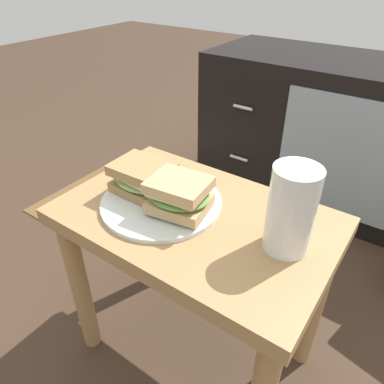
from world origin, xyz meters
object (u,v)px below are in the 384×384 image
at_px(tv_cabinet, 325,132).
at_px(sandwich_front, 143,178).
at_px(beer_glass, 291,212).
at_px(plate, 161,202).
at_px(sandwich_back, 179,195).

distance_m(tv_cabinet, sandwich_front, 0.99).
bearing_deg(beer_glass, plate, -173.92).
relative_size(tv_cabinet, beer_glass, 5.90).
bearing_deg(tv_cabinet, beer_glass, -77.87).
xyz_separation_m(tv_cabinet, plate, (-0.07, -0.96, 0.17)).
distance_m(sandwich_front, beer_glass, 0.32).
bearing_deg(sandwich_front, plate, -7.07).
xyz_separation_m(tv_cabinet, sandwich_back, (-0.01, -0.97, 0.22)).
distance_m(tv_cabinet, plate, 0.98).
height_order(plate, sandwich_back, sandwich_back).
distance_m(tv_cabinet, beer_glass, 0.99).
relative_size(sandwich_front, beer_glass, 0.84).
bearing_deg(sandwich_back, beer_glass, 9.37).
bearing_deg(beer_glass, tv_cabinet, 102.13).
bearing_deg(sandwich_front, beer_glass, 3.88).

